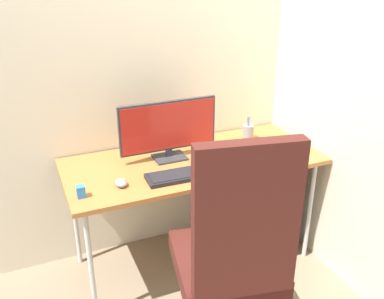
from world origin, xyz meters
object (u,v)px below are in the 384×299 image
(monitor, at_px, (168,128))
(desk_clamp_accessory, at_px, (81,192))
(office_chair, at_px, (233,252))
(filing_cabinet, at_px, (257,206))
(notebook, at_px, (259,159))
(keyboard, at_px, (186,174))
(mouse, at_px, (121,183))
(pen_holder, at_px, (248,132))

(monitor, height_order, desk_clamp_accessory, monitor)
(office_chair, height_order, filing_cabinet, office_chair)
(notebook, bearing_deg, monitor, 137.85)
(notebook, height_order, desk_clamp_accessory, desk_clamp_accessory)
(monitor, bearing_deg, desk_clamp_accessory, -154.87)
(monitor, xyz_separation_m, keyboard, (-0.00, -0.27, -0.18))
(filing_cabinet, distance_m, notebook, 0.51)
(mouse, xyz_separation_m, pen_holder, (0.96, 0.30, 0.03))
(monitor, height_order, pen_holder, monitor)
(filing_cabinet, height_order, desk_clamp_accessory, desk_clamp_accessory)
(office_chair, bearing_deg, keyboard, 89.70)
(keyboard, bearing_deg, filing_cabinet, 17.43)
(monitor, bearing_deg, pen_holder, 6.18)
(office_chair, relative_size, desk_clamp_accessory, 19.33)
(mouse, relative_size, pen_holder, 0.51)
(monitor, xyz_separation_m, mouse, (-0.36, -0.24, -0.18))
(filing_cabinet, relative_size, mouse, 6.92)
(office_chair, bearing_deg, pen_holder, 56.86)
(keyboard, bearing_deg, office_chair, -90.30)
(desk_clamp_accessory, bearing_deg, keyboard, 0.05)
(office_chair, height_order, desk_clamp_accessory, office_chair)
(office_chair, xyz_separation_m, monitor, (0.00, 0.85, 0.30))
(office_chair, distance_m, notebook, 0.78)
(desk_clamp_accessory, bearing_deg, notebook, 1.13)
(mouse, xyz_separation_m, notebook, (0.85, -0.01, -0.01))
(pen_holder, xyz_separation_m, notebook, (-0.11, -0.32, -0.04))
(pen_holder, height_order, notebook, pen_holder)
(office_chair, height_order, notebook, office_chair)
(office_chair, height_order, mouse, office_chair)
(mouse, bearing_deg, keyboard, -7.47)
(mouse, bearing_deg, office_chair, -61.64)
(desk_clamp_accessory, bearing_deg, office_chair, -45.04)
(keyboard, relative_size, desk_clamp_accessory, 7.01)
(filing_cabinet, relative_size, desk_clamp_accessory, 9.28)
(filing_cabinet, bearing_deg, pen_holder, 97.81)
(filing_cabinet, height_order, keyboard, keyboard)
(monitor, bearing_deg, keyboard, -90.22)
(keyboard, height_order, notebook, keyboard)
(monitor, relative_size, desk_clamp_accessory, 9.35)
(keyboard, xyz_separation_m, pen_holder, (0.59, 0.34, 0.04))
(pen_holder, distance_m, notebook, 0.34)
(keyboard, bearing_deg, notebook, 2.42)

